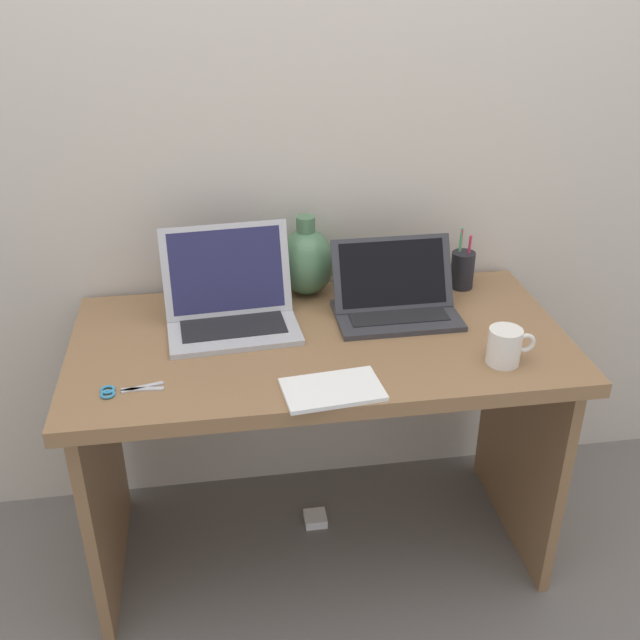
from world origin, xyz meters
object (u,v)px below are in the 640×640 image
(laptop_right, at_px, (395,296))
(scissors, at_px, (120,391))
(pen_cup, at_px, (462,269))
(coffee_mug, at_px, (505,346))
(power_brick, at_px, (315,519))
(notebook_stack, at_px, (332,390))
(laptop_left, at_px, (230,300))
(green_vase, at_px, (306,261))

(laptop_right, xyz_separation_m, scissors, (-0.73, -0.29, -0.05))
(laptop_right, distance_m, pen_cup, 0.28)
(coffee_mug, bearing_deg, laptop_right, 124.42)
(scissors, bearing_deg, pen_cup, 23.87)
(power_brick, bearing_deg, pen_cup, 16.75)
(pen_cup, height_order, power_brick, pen_cup)
(laptop_right, distance_m, notebook_stack, 0.44)
(laptop_left, bearing_deg, pen_cup, 10.01)
(notebook_stack, xyz_separation_m, power_brick, (0.01, 0.36, -0.74))
(laptop_right, bearing_deg, pen_cup, 29.49)
(pen_cup, distance_m, scissors, 1.06)
(coffee_mug, bearing_deg, laptop_left, 154.58)
(scissors, bearing_deg, power_brick, 29.88)
(pen_cup, xyz_separation_m, scissors, (-0.97, -0.43, -0.05))
(laptop_right, relative_size, coffee_mug, 2.78)
(notebook_stack, bearing_deg, scissors, 171.51)
(green_vase, bearing_deg, scissors, -137.45)
(laptop_left, xyz_separation_m, pen_cup, (0.69, 0.12, -0.01))
(coffee_mug, xyz_separation_m, power_brick, (-0.43, 0.30, -0.78))
(green_vase, bearing_deg, notebook_stack, -91.11)
(coffee_mug, relative_size, scissors, 0.82)
(laptop_right, height_order, pen_cup, laptop_right)
(green_vase, height_order, notebook_stack, green_vase)
(notebook_stack, height_order, power_brick, notebook_stack)
(notebook_stack, relative_size, coffee_mug, 1.89)
(laptop_left, height_order, coffee_mug, laptop_left)
(notebook_stack, relative_size, power_brick, 3.29)
(laptop_right, xyz_separation_m, power_brick, (-0.23, -0.00, -0.78))
(laptop_left, relative_size, laptop_right, 1.07)
(power_brick, bearing_deg, scissors, -150.12)
(laptop_right, height_order, coffee_mug, laptop_right)
(coffee_mug, bearing_deg, green_vase, 132.65)
(green_vase, distance_m, scissors, 0.69)
(laptop_left, height_order, scissors, laptop_left)
(green_vase, distance_m, notebook_stack, 0.54)
(coffee_mug, xyz_separation_m, pen_cup, (0.03, 0.44, 0.01))
(notebook_stack, distance_m, scissors, 0.50)
(coffee_mug, distance_m, scissors, 0.93)
(scissors, bearing_deg, laptop_left, 48.26)
(laptop_left, bearing_deg, notebook_stack, -60.01)
(laptop_left, relative_size, pen_cup, 1.95)
(laptop_left, distance_m, coffee_mug, 0.73)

